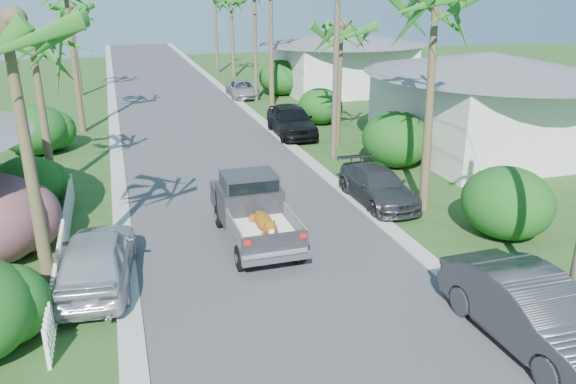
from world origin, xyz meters
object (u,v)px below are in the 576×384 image
object	(u,v)px
pickup_truck	(252,207)
parked_car_rm	(378,186)
parked_car_rd	(242,89)
house_right_near	(484,107)
utility_pole_b	(336,60)
palm_l_a	(6,22)
utility_pole_c	(255,35)
parked_car_rf	(291,120)
parked_car_rn	(532,313)
palm_r_b	(341,25)
house_right_far	(342,64)
parked_car_ln	(97,258)
palm_l_d	(70,6)
palm_l_b	(30,32)

from	to	relation	value
pickup_truck	parked_car_rm	xyz separation A→B (m)	(5.25, 1.61, -0.37)
parked_car_rd	house_right_near	size ratio (longest dim) A/B	0.47
utility_pole_b	palm_l_a	bearing A→B (deg)	-139.72
palm_l_a	utility_pole_c	distance (m)	27.74
parked_car_rf	parked_car_rd	size ratio (longest dim) A/B	1.17
parked_car_rn	parked_car_rd	distance (m)	32.03
parked_car_rm	utility_pole_c	world-z (taller)	utility_pole_c
parked_car_rd	house_right_near	distance (m)	19.58
pickup_truck	parked_car_rn	xyz separation A→B (m)	(4.56, -7.62, -0.20)
parked_car_rf	utility_pole_c	xyz separation A→B (m)	(0.60, 10.26, 3.76)
parked_car_rd	palm_l_a	xyz separation A→B (m)	(-11.20, -26.80, 6.34)
pickup_truck	parked_car_rf	xyz separation A→B (m)	(5.25, 12.35, -0.17)
palm_l_a	house_right_near	xyz separation A→B (m)	(19.20, 9.00, -4.71)
palm_r_b	house_right_far	xyz separation A→B (m)	(6.40, 15.00, -3.83)
parked_car_rn	house_right_near	distance (m)	16.73
parked_car_ln	utility_pole_b	world-z (taller)	utility_pole_b
parked_car_rd	palm_l_a	bearing A→B (deg)	-110.27
palm_l_d	utility_pole_c	world-z (taller)	utility_pole_c
parked_car_rd	palm_l_b	bearing A→B (deg)	-121.13
house_right_far	parked_car_rf	bearing A→B (deg)	-123.12
parked_car_rd	palm_l_a	world-z (taller)	palm_l_a
house_right_near	house_right_far	xyz separation A→B (m)	(0.00, 18.00, -0.10)
parked_car_rm	palm_l_b	size ratio (longest dim) A/B	0.60
house_right_near	pickup_truck	bearing A→B (deg)	-153.49
palm_l_d	house_right_far	size ratio (longest dim) A/B	0.86
parked_car_ln	utility_pole_b	bearing A→B (deg)	-132.04
pickup_truck	parked_car_rd	xyz separation A→B (m)	(5.25, 24.41, -0.42)
palm_r_b	utility_pole_b	world-z (taller)	utility_pole_b
parked_car_rm	parked_car_rd	xyz separation A→B (m)	(0.00, 22.80, -0.05)
parked_car_rd	palm_l_d	xyz separation A→B (m)	(-11.50, 4.20, 5.85)
utility_pole_c	house_right_far	bearing A→B (deg)	15.12
parked_car_ln	utility_pole_b	size ratio (longest dim) A/B	0.52
parked_car_rd	palm_l_d	bearing A→B (deg)	162.33
parked_car_rf	parked_car_rd	bearing A→B (deg)	92.48
parked_car_rm	parked_car_rd	size ratio (longest dim) A/B	1.04
pickup_truck	parked_car_ln	world-z (taller)	pickup_truck
parked_car_rd	utility_pole_b	world-z (taller)	utility_pole_b
palm_r_b	utility_pole_b	xyz separation A→B (m)	(-1.00, -2.00, -1.35)
parked_car_rm	palm_l_b	world-z (taller)	palm_l_b
pickup_truck	parked_car_rd	world-z (taller)	pickup_truck
parked_car_rn	palm_r_b	distance (m)	18.12
house_right_far	palm_l_b	bearing A→B (deg)	-137.73
pickup_truck	house_right_near	distance (m)	14.86
palm_l_a	house_right_far	distance (m)	33.48
parked_car_rf	house_right_far	size ratio (longest dim) A/B	0.55
parked_car_rd	palm_l_a	size ratio (longest dim) A/B	0.52
utility_pole_b	house_right_far	bearing A→B (deg)	66.48
house_right_near	utility_pole_b	distance (m)	7.84
palm_l_b	palm_r_b	size ratio (longest dim) A/B	1.03
parked_car_rd	utility_pole_c	xyz separation A→B (m)	(0.60, -1.80, 4.01)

